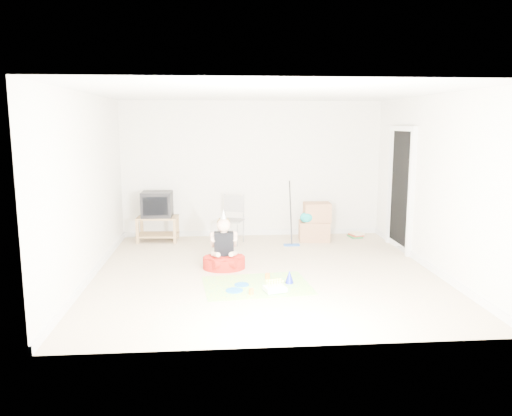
{
  "coord_description": "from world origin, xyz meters",
  "views": [
    {
      "loc": [
        -0.71,
        -7.09,
        2.19
      ],
      "look_at": [
        -0.1,
        0.4,
        0.9
      ],
      "focal_mm": 35.0,
      "sensor_mm": 36.0,
      "label": 1
    }
  ],
  "objects": [
    {
      "name": "crt_tv",
      "position": [
        -1.8,
        2.13,
        0.7
      ],
      "size": [
        0.56,
        0.47,
        0.47
      ],
      "primitive_type": "cube",
      "rotation": [
        0.0,
        0.0,
        -0.04
      ],
      "color": "black",
      "rests_on": "tv_stand"
    },
    {
      "name": "tv_stand",
      "position": [
        -1.8,
        2.13,
        0.27
      ],
      "size": [
        0.77,
        0.51,
        0.46
      ],
      "color": "#987244",
      "rests_on": "ground"
    },
    {
      "name": "blue_plate_far",
      "position": [
        -0.49,
        -0.81,
        0.01
      ],
      "size": [
        0.25,
        0.25,
        0.01
      ],
      "primitive_type": "cylinder",
      "rotation": [
        0.0,
        0.0,
        0.12
      ],
      "color": "#1666B4",
      "rests_on": "party_mat"
    },
    {
      "name": "blue_plate_near",
      "position": [
        -0.38,
        -0.58,
        0.01
      ],
      "size": [
        0.23,
        0.23,
        0.01
      ],
      "primitive_type": "cylinder",
      "rotation": [
        0.0,
        0.0,
        -0.15
      ],
      "color": "#1666B4",
      "rests_on": "party_mat"
    },
    {
      "name": "cardboard_boxes",
      "position": [
        1.13,
        1.95,
        0.34
      ],
      "size": [
        0.6,
        0.48,
        0.71
      ],
      "color": "#A87551",
      "rests_on": "ground"
    },
    {
      "name": "blue_party_hat",
      "position": [
        0.29,
        -0.55,
        0.1
      ],
      "size": [
        0.16,
        0.16,
        0.18
      ],
      "primitive_type": "cone",
      "rotation": [
        0.0,
        0.0,
        0.45
      ],
      "color": "#1A27B9",
      "rests_on": "party_mat"
    },
    {
      "name": "book_pile",
      "position": [
        1.98,
        2.14,
        0.04
      ],
      "size": [
        0.27,
        0.31,
        0.09
      ],
      "color": "#297B3B",
      "rests_on": "ground"
    },
    {
      "name": "seated_woman",
      "position": [
        -0.6,
        0.26,
        0.2
      ],
      "size": [
        0.65,
        0.65,
        0.92
      ],
      "color": "#AD190F",
      "rests_on": "ground"
    },
    {
      "name": "party_mat",
      "position": [
        -0.17,
        -0.6,
        0.0
      ],
      "size": [
        1.53,
        1.18,
        0.01
      ],
      "primitive_type": "cube",
      "rotation": [
        0.0,
        0.0,
        0.1
      ],
      "color": "#F633A0",
      "rests_on": "ground"
    },
    {
      "name": "birthday_cake",
      "position": [
        0.04,
        -0.89,
        0.04
      ],
      "size": [
        0.31,
        0.28,
        0.14
      ],
      "color": "white",
      "rests_on": "party_mat"
    },
    {
      "name": "floor_mop",
      "position": [
        0.64,
        1.56,
        0.26
      ],
      "size": [
        0.28,
        0.38,
        1.14
      ],
      "color": "#2252AC",
      "rests_on": "ground"
    },
    {
      "name": "folding_chair",
      "position": [
        -0.44,
        1.82,
        0.44
      ],
      "size": [
        0.52,
        0.51,
        0.89
      ],
      "color": "gray",
      "rests_on": "ground"
    },
    {
      "name": "orange_cup_far",
      "position": [
        -0.27,
        -0.96,
        0.04
      ],
      "size": [
        0.07,
        0.07,
        0.07
      ],
      "primitive_type": "cylinder",
      "rotation": [
        0.0,
        0.0,
        0.14
      ],
      "color": "orange",
      "rests_on": "party_mat"
    },
    {
      "name": "orange_cup_near",
      "position": [
        0.0,
        -0.33,
        0.04
      ],
      "size": [
        0.07,
        0.07,
        0.08
      ],
      "primitive_type": "cylinder",
      "rotation": [
        0.0,
        0.0,
        -0.08
      ],
      "color": "orange",
      "rests_on": "party_mat"
    },
    {
      "name": "doorway_recess",
      "position": [
        2.48,
        1.2,
        1.02
      ],
      "size": [
        0.02,
        0.9,
        2.05
      ],
      "primitive_type": "cube",
      "color": "black",
      "rests_on": "ground"
    },
    {
      "name": "ground",
      "position": [
        0.0,
        0.0,
        0.0
      ],
      "size": [
        5.0,
        5.0,
        0.0
      ],
      "primitive_type": "plane",
      "color": "#CBB392",
      "rests_on": "ground"
    }
  ]
}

